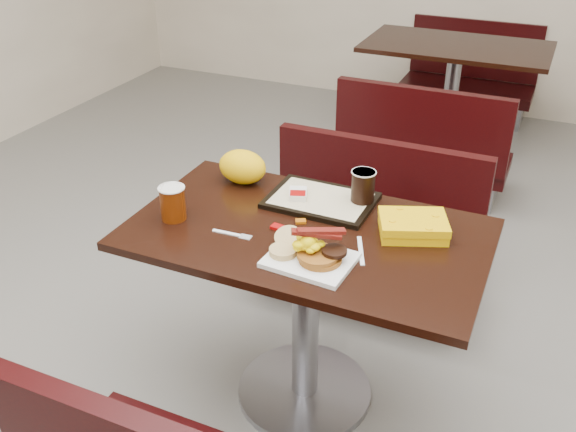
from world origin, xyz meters
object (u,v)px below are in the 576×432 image
at_px(bench_near_n, 365,231).
at_px(table_far, 450,99).
at_px(clamshell, 413,226).
at_px(fork, 226,233).
at_px(tray, 321,200).
at_px(bench_far_s, 426,137).
at_px(coffee_cup_near, 173,203).
at_px(coffee_cup_far, 363,186).
at_px(paper_bag, 242,167).
at_px(bench_far_n, 468,73).
at_px(knife, 361,251).
at_px(hashbrown_sleeve_left, 298,194).
at_px(pancake_stack, 320,256).
at_px(table_near, 306,318).
at_px(platter, 310,260).

height_order(bench_near_n, table_far, table_far).
bearing_deg(clamshell, fork, -177.86).
bearing_deg(tray, clamshell, -11.74).
xyz_separation_m(bench_far_s, coffee_cup_near, (-0.45, -2.01, 0.45)).
relative_size(bench_near_n, coffee_cup_far, 8.70).
height_order(clamshell, paper_bag, paper_bag).
height_order(bench_far_n, knife, knife).
bearing_deg(bench_far_s, paper_bag, -102.37).
distance_m(clamshell, paper_bag, 0.70).
xyz_separation_m(coffee_cup_near, hashbrown_sleeve_left, (0.34, 0.29, -0.03)).
relative_size(bench_near_n, tray, 2.64).
distance_m(bench_far_n, tray, 3.12).
height_order(table_far, pancake_stack, pancake_stack).
bearing_deg(table_far, table_near, -90.00).
distance_m(bench_far_n, fork, 3.46).
bearing_deg(clamshell, pancake_stack, -147.71).
height_order(hashbrown_sleeve_left, clamshell, clamshell).
height_order(pancake_stack, tray, pancake_stack).
relative_size(table_near, bench_far_n, 1.20).
height_order(bench_near_n, hashbrown_sleeve_left, hashbrown_sleeve_left).
xyz_separation_m(table_far, bench_far_s, (0.00, -0.70, -0.02)).
bearing_deg(fork, bench_far_n, 83.50).
distance_m(bench_far_s, paper_bag, 1.76).
relative_size(table_near, knife, 7.16).
height_order(coffee_cup_near, knife, coffee_cup_near).
relative_size(knife, clamshell, 0.76).
relative_size(coffee_cup_near, coffee_cup_far, 1.05).
relative_size(platter, hashbrown_sleeve_left, 3.11).
bearing_deg(pancake_stack, coffee_cup_far, 90.26).
relative_size(pancake_stack, clamshell, 0.61).
bearing_deg(coffee_cup_near, knife, 5.38).
distance_m(fork, tray, 0.39).
bearing_deg(bench_far_s, table_far, 90.00).
bearing_deg(paper_bag, table_far, 81.22).
bearing_deg(paper_bag, coffee_cup_near, -104.53).
bearing_deg(bench_near_n, fork, -106.18).
distance_m(coffee_cup_near, clamshell, 0.82).
bearing_deg(tray, fork, -121.92).
bearing_deg(bench_far_n, tray, -90.54).
xyz_separation_m(bench_near_n, paper_bag, (-0.36, -0.46, 0.46)).
height_order(bench_near_n, bench_far_s, same).
relative_size(table_far, bench_far_n, 1.20).
height_order(table_near, knife, knife).
distance_m(bench_near_n, paper_bag, 0.75).
height_order(coffee_cup_near, fork, coffee_cup_near).
bearing_deg(fork, bench_far_s, 80.76).
height_order(table_near, platter, platter).
xyz_separation_m(bench_near_n, coffee_cup_far, (0.11, -0.45, 0.47)).
height_order(table_far, coffee_cup_near, coffee_cup_near).
xyz_separation_m(bench_far_n, clamshell, (0.33, -3.18, 0.42)).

